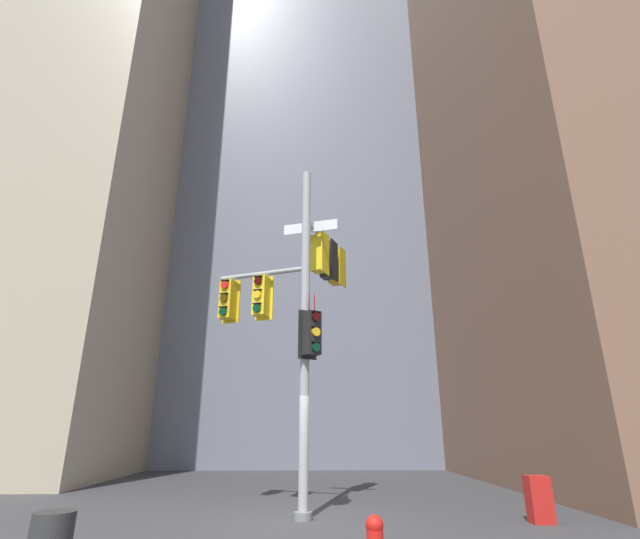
# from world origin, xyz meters

# --- Properties ---
(ground) EXTENTS (120.00, 120.00, 0.00)m
(ground) POSITION_xyz_m (0.00, 0.00, 0.00)
(ground) COLOR #38383A
(building_tower_left) EXTENTS (14.77, 14.77, 54.61)m
(building_tower_left) POSITION_xyz_m (-14.51, 11.61, 27.31)
(building_tower_left) COLOR tan
(building_tower_left) RESTS_ON ground
(building_mid_block) EXTENTS (17.56, 17.56, 35.27)m
(building_mid_block) POSITION_xyz_m (0.63, 20.63, 17.64)
(building_mid_block) COLOR slate
(building_mid_block) RESTS_ON ground
(signal_pole_assembly) EXTENTS (3.42, 2.57, 8.23)m
(signal_pole_assembly) POSITION_xyz_m (-0.13, 0.54, 4.96)
(signal_pole_assembly) COLOR #9EA0A3
(signal_pole_assembly) RESTS_ON ground
(newspaper_box) EXTENTS (0.45, 0.36, 0.89)m
(newspaper_box) POSITION_xyz_m (4.81, -0.47, 0.44)
(newspaper_box) COLOR red
(newspaper_box) RESTS_ON ground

